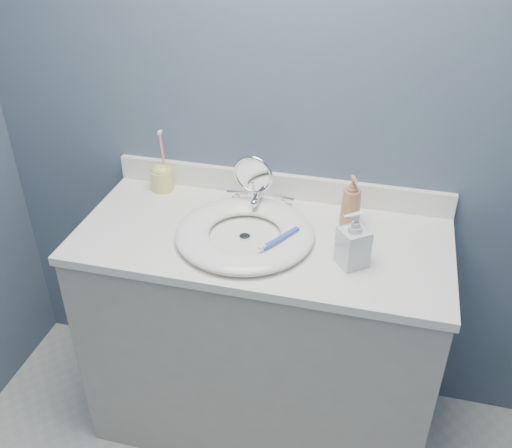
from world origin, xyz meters
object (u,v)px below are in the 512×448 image
(toothbrush_holder, at_px, (162,176))
(makeup_mirror, at_px, (253,181))
(soap_bottle_clear, at_px, (354,239))
(soap_bottle_amber, at_px, (351,201))

(toothbrush_holder, bearing_deg, makeup_mirror, -9.40)
(makeup_mirror, distance_m, soap_bottle_clear, 0.43)
(soap_bottle_clear, xyz_separation_m, toothbrush_holder, (-0.73, 0.29, -0.04))
(makeup_mirror, xyz_separation_m, soap_bottle_clear, (0.37, -0.23, -0.02))
(soap_bottle_amber, distance_m, soap_bottle_clear, 0.22)
(makeup_mirror, bearing_deg, toothbrush_holder, 176.77)
(makeup_mirror, distance_m, soap_bottle_amber, 0.34)
(soap_bottle_amber, relative_size, soap_bottle_clear, 1.00)
(soap_bottle_amber, distance_m, toothbrush_holder, 0.70)
(soap_bottle_clear, bearing_deg, makeup_mirror, -159.93)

